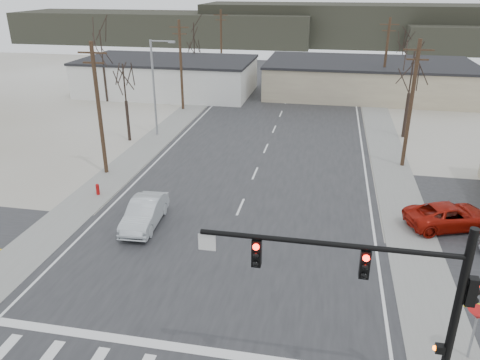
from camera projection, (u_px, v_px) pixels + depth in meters
The scene contains 27 objects.
ground at pixel (211, 276), 23.91m from camera, with size 140.00×140.00×0.00m, color silver.
main_road at pixel (257, 169), 37.43m from camera, with size 18.00×110.00×0.05m, color #262628.
cross_road at pixel (211, 276), 23.90m from camera, with size 90.00×10.00×0.04m, color #262628.
sidewalk_left at pixel (154, 141), 43.80m from camera, with size 3.00×90.00×0.06m, color gray.
sidewalk_right at pixel (388, 156), 40.08m from camera, with size 3.00×90.00×0.06m, color gray.
traffic_signal_mast at pixel (397, 292), 15.08m from camera, with size 8.95×0.43×7.20m.
fire_hydrant at pixel (98, 189), 32.74m from camera, with size 0.24×0.24×0.87m.
yield_sign at pixel (478, 316), 17.92m from camera, with size 0.80×0.80×2.35m.
building_left_far at pixel (168, 76), 61.93m from camera, with size 22.30×12.30×4.50m.
building_right_far at pixel (368, 78), 61.01m from camera, with size 26.30×14.30×4.30m.
upole_left_b at pixel (99, 108), 34.70m from camera, with size 2.20×0.30×10.00m.
upole_left_c at pixel (181, 64), 52.75m from camera, with size 2.20×0.30×10.00m.
upole_left_d at pixel (221, 43), 70.80m from camera, with size 2.20×0.30×10.00m.
upole_right_a at pixel (411, 103), 36.08m from camera, with size 2.20×0.30×10.00m.
upole_right_b at pixel (385, 59), 55.93m from camera, with size 2.20×0.30×10.00m.
streetlight_main at pixel (156, 83), 43.65m from camera, with size 2.40×0.25×9.00m.
tree_left_near at pixel (124, 85), 42.18m from camera, with size 3.30×3.30×7.35m.
tree_right_mid at pixel (411, 75), 42.84m from camera, with size 3.74×3.74×8.33m.
tree_left_far at pixel (194, 40), 65.40m from camera, with size 3.96×3.96×8.82m.
tree_right_far at pixel (404, 44), 66.00m from camera, with size 3.52×3.52×7.84m.
tree_left_mid at pixel (102, 50), 55.98m from camera, with size 3.96×3.96×8.82m.
hill_left at pixel (164, 28), 111.70m from camera, with size 70.00×18.00×7.00m, color #333026.
hill_center at pixel (379, 25), 106.13m from camera, with size 80.00×18.00×9.00m, color #333026.
sedan_crossing at pixel (145, 213), 28.51m from camera, with size 1.73×4.95×1.63m, color #B1B8BD.
car_far_a at pixel (320, 91), 60.72m from camera, with size 1.94×4.78×1.39m, color black.
car_far_b at pixel (294, 70), 73.78m from camera, with size 1.85×4.60×1.57m, color black.
car_parked_red at pixel (450, 216), 28.32m from camera, with size 2.48×5.38×1.49m, color #971208.
Camera 1 is at (5.30, -19.39, 13.93)m, focal length 35.00 mm.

